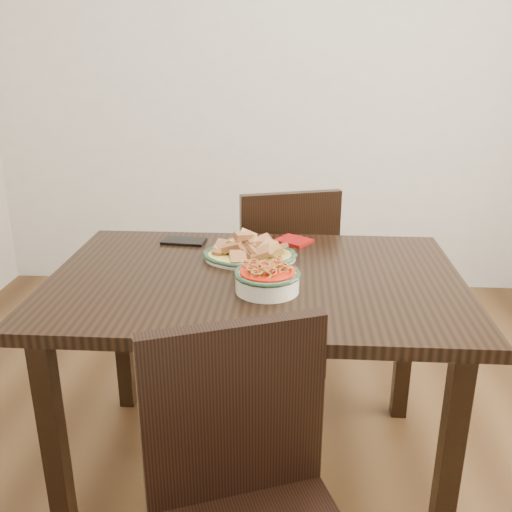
# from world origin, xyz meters

# --- Properties ---
(floor) EXTENTS (3.50, 3.50, 0.00)m
(floor) POSITION_xyz_m (0.00, 0.00, 0.00)
(floor) COLOR #3C2613
(floor) RESTS_ON ground
(wall_back) EXTENTS (3.50, 0.10, 2.60)m
(wall_back) POSITION_xyz_m (0.00, 1.75, 1.30)
(wall_back) COLOR beige
(wall_back) RESTS_ON ground
(dining_table) EXTENTS (1.32, 0.88, 0.75)m
(dining_table) POSITION_xyz_m (-0.04, 0.01, 0.66)
(dining_table) COLOR black
(dining_table) RESTS_ON ground
(chair_far) EXTENTS (0.52, 0.52, 0.89)m
(chair_far) POSITION_xyz_m (0.04, 0.67, 0.50)
(chair_far) COLOR black
(chair_far) RESTS_ON ground
(chair_near) EXTENTS (0.54, 0.54, 0.89)m
(chair_near) POSITION_xyz_m (-0.01, -0.70, 0.50)
(chair_near) COLOR black
(chair_near) RESTS_ON ground
(fish_plate) EXTENTS (0.32, 0.25, 0.11)m
(fish_plate) POSITION_xyz_m (-0.07, 0.17, 0.79)
(fish_plate) COLOR beige
(fish_plate) RESTS_ON dining_table
(noodle_bowl) EXTENTS (0.20, 0.20, 0.08)m
(noodle_bowl) POSITION_xyz_m (0.01, -0.11, 0.79)
(noodle_bowl) COLOR beige
(noodle_bowl) RESTS_ON dining_table
(smartphone) EXTENTS (0.17, 0.10, 0.01)m
(smartphone) POSITION_xyz_m (-0.33, 0.32, 0.76)
(smartphone) COLOR black
(smartphone) RESTS_ON dining_table
(napkin) EXTENTS (0.15, 0.15, 0.01)m
(napkin) POSITION_xyz_m (0.08, 0.35, 0.76)
(napkin) COLOR maroon
(napkin) RESTS_ON dining_table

